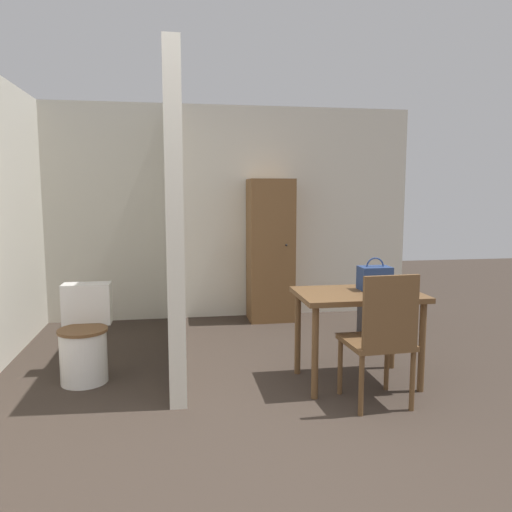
{
  "coord_description": "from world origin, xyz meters",
  "views": [
    {
      "loc": [
        -0.44,
        -2.18,
        1.5
      ],
      "look_at": [
        0.21,
        1.85,
        0.97
      ],
      "focal_mm": 35.0,
      "sensor_mm": 36.0,
      "label": 1
    }
  ],
  "objects": [
    {
      "name": "ground_plane",
      "position": [
        0.0,
        0.0,
        0.0
      ],
      "size": [
        16.0,
        16.0,
        0.0
      ],
      "primitive_type": "plane",
      "color": "#382D26"
    },
    {
      "name": "dining_table",
      "position": [
        0.95,
        1.44,
        0.63
      ],
      "size": [
        0.95,
        0.63,
        0.73
      ],
      "color": "brown",
      "rests_on": "ground_plane"
    },
    {
      "name": "handbag",
      "position": [
        1.11,
        1.51,
        0.82
      ],
      "size": [
        0.25,
        0.17,
        0.26
      ],
      "color": "navy",
      "rests_on": "dining_table"
    },
    {
      "name": "space_heater",
      "position": [
        1.62,
        2.69,
        0.29
      ],
      "size": [
        0.32,
        0.19,
        0.58
      ],
      "color": "#2D2D33",
      "rests_on": "ground_plane"
    },
    {
      "name": "toilet",
      "position": [
        -1.18,
        1.86,
        0.32
      ],
      "size": [
        0.38,
        0.53,
        0.75
      ],
      "color": "white",
      "rests_on": "ground_plane"
    },
    {
      "name": "wall_back",
      "position": [
        0.0,
        3.78,
        1.25
      ],
      "size": [
        4.81,
        0.12,
        2.5
      ],
      "color": "beige",
      "rests_on": "ground_plane"
    },
    {
      "name": "partition_wall",
      "position": [
        -0.44,
        2.44,
        1.25
      ],
      "size": [
        0.12,
        2.57,
        2.5
      ],
      "color": "beige",
      "rests_on": "ground_plane"
    },
    {
      "name": "wooden_chair",
      "position": [
        0.95,
        0.98,
        0.51
      ],
      "size": [
        0.46,
        0.46,
        0.95
      ],
      "rotation": [
        0.0,
        0.0,
        0.05
      ],
      "color": "brown",
      "rests_on": "ground_plane"
    },
    {
      "name": "wooden_cabinet",
      "position": [
        0.65,
        3.49,
        0.82
      ],
      "size": [
        0.51,
        0.45,
        1.65
      ],
      "color": "brown",
      "rests_on": "ground_plane"
    }
  ]
}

